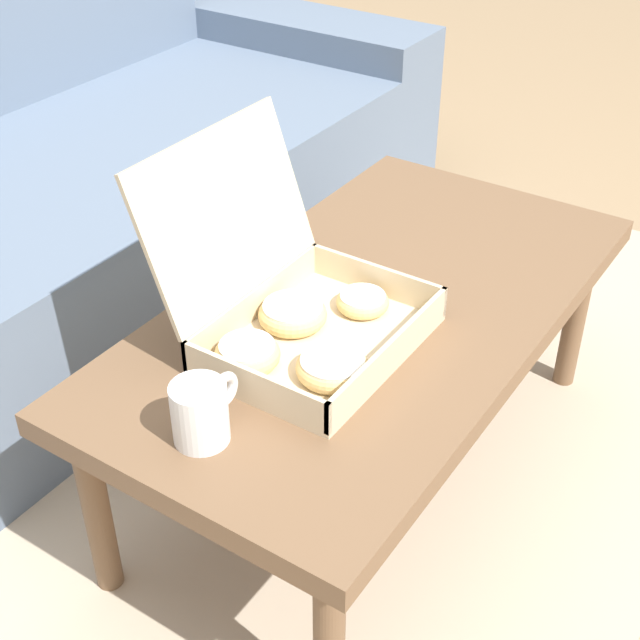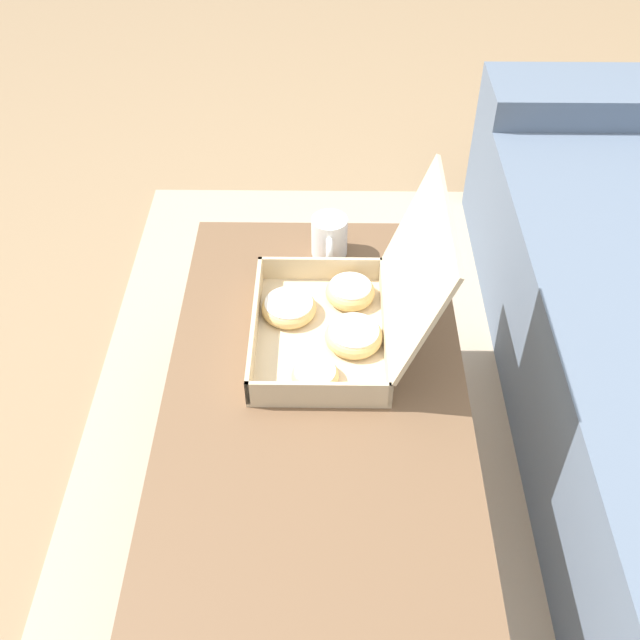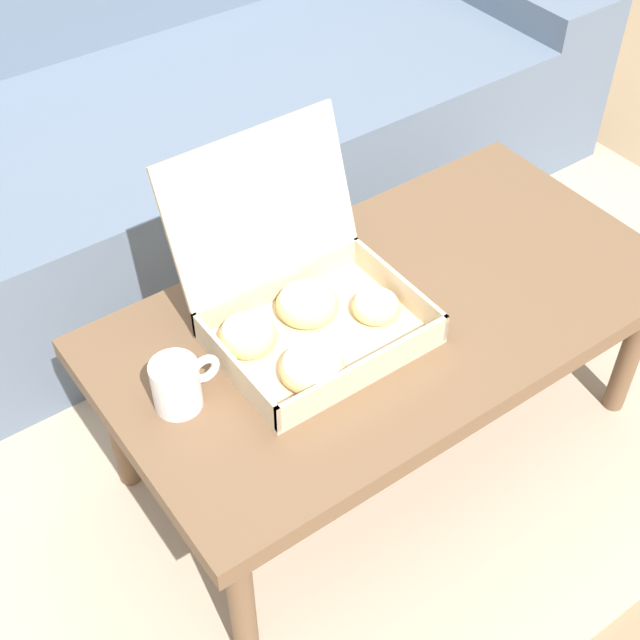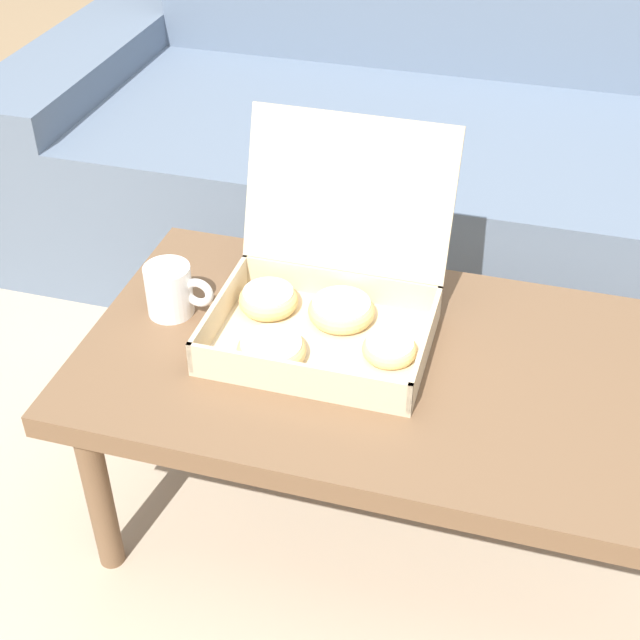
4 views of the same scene
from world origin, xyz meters
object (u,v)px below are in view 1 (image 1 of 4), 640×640
object	(u,v)px
coffee_mug	(202,412)
coffee_table	(372,322)
couch	(4,214)
pastry_box	(294,313)

from	to	relation	value
coffee_mug	coffee_table	bearing A→B (deg)	-3.22
couch	pastry_box	bearing A→B (deg)	-100.08
couch	coffee_mug	size ratio (longest dim) A/B	19.54
couch	coffee_table	world-z (taller)	couch
couch	coffee_mug	xyz separation A→B (m)	(-0.42, -0.94, 0.16)
pastry_box	couch	bearing A→B (deg)	79.92
coffee_table	coffee_mug	xyz separation A→B (m)	(-0.42, 0.02, 0.09)
pastry_box	coffee_mug	world-z (taller)	pastry_box
couch	coffee_table	size ratio (longest dim) A/B	2.20
coffee_table	pastry_box	xyz separation A→B (m)	(-0.16, 0.05, 0.09)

